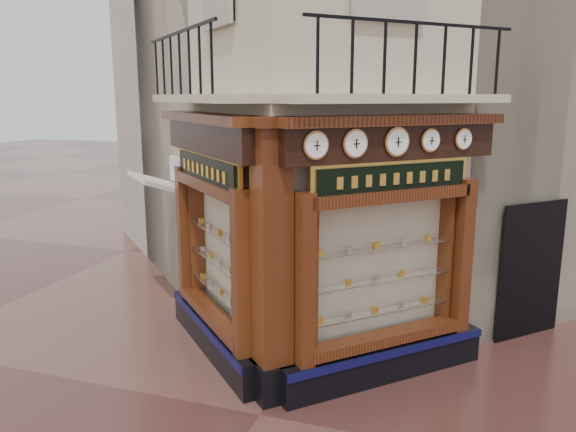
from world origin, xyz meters
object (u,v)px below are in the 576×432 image
at_px(clock_d, 430,140).
at_px(clock_e, 463,139).
at_px(clock_a, 316,145).
at_px(signboard_right, 393,178).
at_px(corner_pilaster, 272,267).
at_px(awning, 166,308).
at_px(clock_b, 355,144).
at_px(clock_c, 397,142).
at_px(signboard_left, 207,170).

bearing_deg(clock_d, clock_e, -0.00).
bearing_deg(clock_a, signboard_right, 4.78).
height_order(corner_pilaster, awning, corner_pilaster).
bearing_deg(clock_a, clock_b, 0.00).
bearing_deg(clock_b, clock_d, 0.00).
xyz_separation_m(clock_c, signboard_left, (-2.97, 0.11, -0.52)).
xyz_separation_m(corner_pilaster, clock_b, (1.02, 0.42, 1.67)).
bearing_deg(clock_b, clock_e, 0.00).
bearing_deg(awning, signboard_right, -153.04).
xyz_separation_m(corner_pilaster, clock_c, (1.50, 0.90, 1.67)).
distance_m(clock_c, clock_d, 0.58).
distance_m(clock_e, signboard_right, 1.26).
bearing_deg(clock_d, signboard_right, 168.30).
distance_m(clock_e, awning, 6.72).
distance_m(corner_pilaster, signboard_right, 2.12).
bearing_deg(signboard_left, clock_c, -137.19).
bearing_deg(clock_e, awning, 126.85).
distance_m(clock_b, clock_e, 1.88).
bearing_deg(signboard_left, corner_pilaster, -169.75).
xyz_separation_m(signboard_left, signboard_right, (2.92, 0.00, -0.00)).
bearing_deg(signboard_left, clock_d, -129.94).
relative_size(corner_pilaster, signboard_right, 2.06).
relative_size(clock_d, clock_e, 1.06).
bearing_deg(clock_c, signboard_right, 65.62).
bearing_deg(clock_a, clock_c, 0.00).
bearing_deg(clock_e, clock_a, -180.00).
distance_m(corner_pilaster, clock_c, 2.42).
height_order(clock_b, awning, clock_b).
height_order(clock_a, clock_b, clock_b).
height_order(clock_c, awning, clock_c).
xyz_separation_m(corner_pilaster, clock_e, (2.35, 1.75, 1.67)).
xyz_separation_m(corner_pilaster, clock_d, (1.92, 1.31, 1.67)).
distance_m(clock_a, clock_e, 2.47).
relative_size(clock_b, clock_d, 1.15).
bearing_deg(awning, clock_c, -154.11).
xyz_separation_m(corner_pilaster, awning, (-3.26, 2.55, -1.95)).
relative_size(clock_d, signboard_right, 0.17).
distance_m(clock_c, clock_e, 1.20).
bearing_deg(clock_c, corner_pilaster, 165.90).
relative_size(clock_a, clock_b, 0.96).
bearing_deg(signboard_left, clock_b, -148.43).
bearing_deg(corner_pilaster, awning, 96.94).
relative_size(corner_pilaster, clock_e, 12.58).
relative_size(signboard_left, signboard_right, 1.06).
height_order(clock_a, signboard_right, clock_a).
bearing_deg(clock_e, clock_c, -180.00).
bearing_deg(awning, signboard_left, -175.55).
bearing_deg(clock_b, awning, 108.55).
bearing_deg(awning, clock_a, -168.43).
height_order(clock_e, awning, clock_e).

